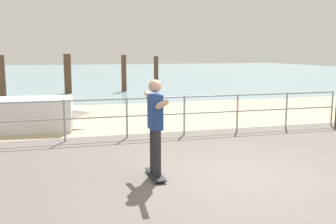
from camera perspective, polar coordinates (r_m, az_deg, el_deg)
The scene contains 10 objects.
ground_plane at distance 6.24m, azimuth 14.10°, elevation -12.08°, with size 24.00×10.00×0.04m, color #605B56.
beach_strip at distance 13.54m, azimuth -2.93°, elevation -0.49°, with size 24.00×6.00×0.04m, color tan.
sea_surface at distance 41.19m, azimuth -11.70°, elevation 5.64°, with size 72.00×50.00×0.04m, color #75939E.
railing_fence at distance 9.78m, azimuth -10.48°, elevation -0.13°, with size 13.83×0.05×1.05m.
skateboard at distance 6.90m, azimuth -1.84°, elevation -9.15°, with size 0.21×0.80×0.08m.
skateboarder at distance 6.67m, azimuth -1.88°, elevation -1.37°, with size 0.22×1.45×1.65m.
groyne_post_0 at distance 19.66m, azimuth -23.12°, elevation 4.72°, with size 0.29×0.29×2.04m, color #513826.
groyne_post_1 at distance 21.03m, azimuth -14.48°, elevation 5.43°, with size 0.37×0.37×2.07m, color #513826.
groyne_post_2 at distance 21.51m, azimuth -6.47°, elevation 5.63°, with size 0.27×0.27×2.00m, color #513826.
groyne_post_3 at distance 26.71m, azimuth -1.75°, elevation 6.17°, with size 0.31×0.31×1.87m, color #513826.
Camera 1 is at (-2.97, -6.03, 2.21)m, focal length 41.63 mm.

